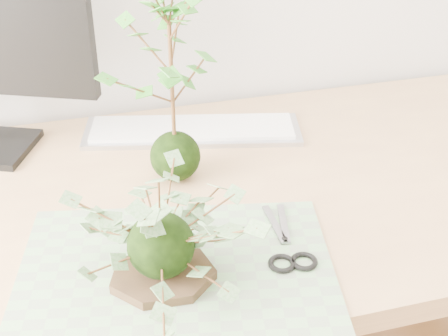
{
  "coord_description": "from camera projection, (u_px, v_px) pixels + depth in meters",
  "views": [
    {
      "loc": [
        -0.22,
        0.34,
        1.35
      ],
      "look_at": [
        0.0,
        1.14,
        0.84
      ],
      "focal_mm": 50.0,
      "sensor_mm": 36.0,
      "label": 1
    }
  ],
  "objects": [
    {
      "name": "stone_dish",
      "position": [
        163.0,
        275.0,
        0.89
      ],
      "size": [
        0.17,
        0.17,
        0.01
      ],
      "primitive_type": "cylinder",
      "rotation": [
        0.0,
        0.0,
        -0.06
      ],
      "color": "black",
      "rests_on": "cutting_mat"
    },
    {
      "name": "desk",
      "position": [
        174.0,
        237.0,
        1.13
      ],
      "size": [
        1.6,
        0.7,
        0.74
      ],
      "color": "tan",
      "rests_on": "ground_plane"
    },
    {
      "name": "maple_kokedama",
      "position": [
        170.0,
        38.0,
        1.0
      ],
      "size": [
        0.24,
        0.24,
        0.38
      ],
      "rotation": [
        0.0,
        0.0,
        0.22
      ],
      "color": "black",
      "rests_on": "desk"
    },
    {
      "name": "ivy_kokedama",
      "position": [
        159.0,
        219.0,
        0.84
      ],
      "size": [
        0.34,
        0.34,
        0.19
      ],
      "rotation": [
        0.0,
        0.0,
        -0.37
      ],
      "color": "black",
      "rests_on": "stone_dish"
    },
    {
      "name": "cutting_mat",
      "position": [
        176.0,
        267.0,
        0.92
      ],
      "size": [
        0.52,
        0.4,
        0.0
      ],
      "primitive_type": "cube",
      "rotation": [
        0.0,
        0.0,
        -0.2
      ],
      "color": "gray",
      "rests_on": "desk"
    },
    {
      "name": "scissors",
      "position": [
        292.0,
        253.0,
        0.94
      ],
      "size": [
        0.08,
        0.17,
        0.01
      ],
      "rotation": [
        0.0,
        0.0,
        -0.13
      ],
      "color": "gray",
      "rests_on": "cutting_mat"
    },
    {
      "name": "keyboard",
      "position": [
        192.0,
        130.0,
        1.28
      ],
      "size": [
        0.46,
        0.23,
        0.02
      ],
      "rotation": [
        0.0,
        0.0,
        -0.23
      ],
      "color": "#AFB0BA",
      "rests_on": "desk"
    }
  ]
}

